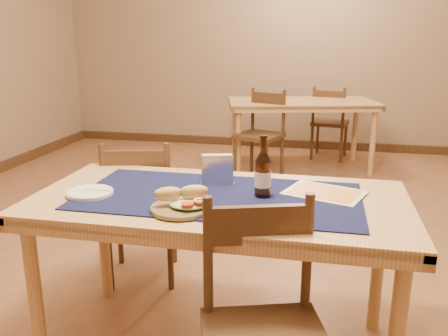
% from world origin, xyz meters
% --- Properties ---
extents(room, '(6.04, 7.04, 2.84)m').
position_xyz_m(room, '(0.00, 0.00, 1.40)').
color(room, brown).
rests_on(room, ground).
extents(main_table, '(1.60, 0.80, 0.75)m').
position_xyz_m(main_table, '(0.00, -0.80, 0.67)').
color(main_table, tan).
rests_on(main_table, ground).
extents(placemat, '(1.20, 0.60, 0.01)m').
position_xyz_m(placemat, '(0.00, -0.80, 0.75)').
color(placemat, '#10153D').
rests_on(placemat, main_table).
extents(baseboard, '(6.00, 7.00, 0.10)m').
position_xyz_m(baseboard, '(0.00, 0.00, 0.05)').
color(baseboard, '#422A17').
rests_on(baseboard, ground).
extents(back_table, '(1.70, 1.13, 0.75)m').
position_xyz_m(back_table, '(0.18, 2.48, 0.67)').
color(back_table, tan).
rests_on(back_table, ground).
extents(chair_main_far, '(0.49, 0.49, 0.87)m').
position_xyz_m(chair_main_far, '(-0.59, -0.25, 0.45)').
color(chair_main_far, '#422A17').
rests_on(chair_main_far, ground).
extents(chair_main_near, '(0.52, 0.52, 0.89)m').
position_xyz_m(chair_main_near, '(0.27, -1.31, 0.47)').
color(chair_main_near, '#422A17').
rests_on(chair_main_near, ground).
extents(chair_back_near, '(0.53, 0.53, 0.90)m').
position_xyz_m(chair_back_near, '(-0.20, 2.03, 0.47)').
color(chair_back_near, '#422A17').
rests_on(chair_back_near, ground).
extents(chair_back_far, '(0.46, 0.46, 0.86)m').
position_xyz_m(chair_back_far, '(0.49, 2.98, 0.45)').
color(chair_back_far, '#422A17').
rests_on(chair_back_far, ground).
extents(sandwich_plate, '(0.24, 0.24, 0.09)m').
position_xyz_m(sandwich_plate, '(-0.10, -1.00, 0.78)').
color(sandwich_plate, brown).
rests_on(sandwich_plate, placemat).
extents(side_plate, '(0.20, 0.20, 0.02)m').
position_xyz_m(side_plate, '(-0.55, -0.90, 0.76)').
color(side_plate, silver).
rests_on(side_plate, placemat).
extents(fork, '(0.13, 0.02, 0.00)m').
position_xyz_m(fork, '(-0.51, -0.88, 0.77)').
color(fork, '#8BDC78').
rests_on(fork, side_plate).
extents(beer_bottle, '(0.07, 0.07, 0.26)m').
position_xyz_m(beer_bottle, '(0.18, -0.77, 0.85)').
color(beer_bottle, '#48210C').
rests_on(beer_bottle, placemat).
extents(napkin_holder, '(0.17, 0.09, 0.14)m').
position_xyz_m(napkin_holder, '(-0.04, -0.64, 0.82)').
color(napkin_holder, silver).
rests_on(napkin_holder, placemat).
extents(menu_card, '(0.38, 0.33, 0.01)m').
position_xyz_m(menu_card, '(0.44, -0.68, 0.76)').
color(menu_card, beige).
rests_on(menu_card, placemat).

